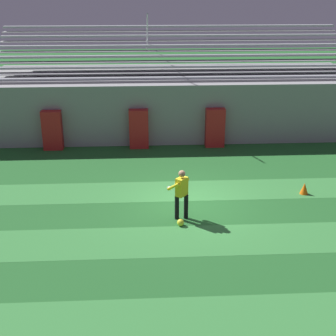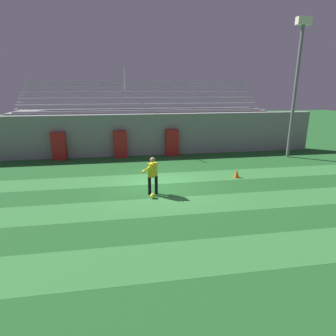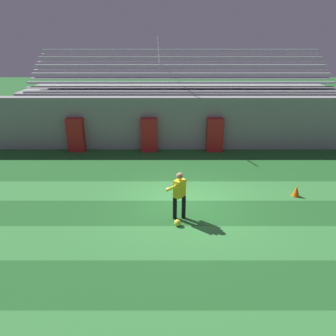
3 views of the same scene
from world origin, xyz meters
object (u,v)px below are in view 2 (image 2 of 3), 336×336
object	(u,v)px
padding_pillar_gate_right	(172,143)
goalkeeper	(152,173)
soccer_ball	(153,196)
floodlight_pole	(297,73)
padding_pillar_gate_left	(120,144)
padding_pillar_far_left	(59,146)
traffic_cone	(237,174)

from	to	relation	value
padding_pillar_gate_right	goalkeeper	bearing A→B (deg)	-106.77
padding_pillar_gate_right	soccer_ball	size ratio (longest dim) A/B	8.11
floodlight_pole	soccer_ball	size ratio (longest dim) A/B	38.84
padding_pillar_gate_left	padding_pillar_gate_right	bearing A→B (deg)	0.00
padding_pillar_far_left	soccer_ball	distance (m)	9.16
traffic_cone	padding_pillar_gate_left	bearing A→B (deg)	137.87
padding_pillar_gate_left	goalkeeper	size ratio (longest dim) A/B	1.07
goalkeeper	traffic_cone	xyz separation A→B (m)	(4.57, 1.63, -0.74)
floodlight_pole	padding_pillar_far_left	bearing A→B (deg)	173.69
floodlight_pole	padding_pillar_gate_left	bearing A→B (deg)	171.50
padding_pillar_gate_left	soccer_ball	distance (m)	7.65
padding_pillar_gate_right	traffic_cone	world-z (taller)	padding_pillar_gate_right
traffic_cone	padding_pillar_gate_right	bearing A→B (deg)	114.60
padding_pillar_gate_left	goalkeeper	distance (m)	7.14
goalkeeper	traffic_cone	distance (m)	4.91
floodlight_pole	goalkeeper	xyz separation A→B (m)	(-9.74, -5.34, -4.40)
padding_pillar_gate_left	soccer_ball	size ratio (longest dim) A/B	8.11
goalkeeper	traffic_cone	size ratio (longest dim) A/B	3.98
floodlight_pole	soccer_ball	distance (m)	12.55
soccer_ball	traffic_cone	xyz separation A→B (m)	(4.62, 2.12, 0.10)
soccer_ball	floodlight_pole	bearing A→B (deg)	30.79
padding_pillar_gate_right	traffic_cone	xyz separation A→B (m)	(2.46, -5.37, -0.68)
floodlight_pole	traffic_cone	distance (m)	8.19
traffic_cone	soccer_ball	bearing A→B (deg)	-155.34
padding_pillar_gate_left	goalkeeper	xyz separation A→B (m)	(1.37, -7.00, 0.06)
soccer_ball	traffic_cone	size ratio (longest dim) A/B	0.52
padding_pillar_gate_right	padding_pillar_far_left	size ratio (longest dim) A/B	1.00
padding_pillar_gate_right	soccer_ball	xyz separation A→B (m)	(-2.16, -7.49, -0.78)
padding_pillar_gate_left	traffic_cone	world-z (taller)	padding_pillar_gate_left
padding_pillar_gate_left	floodlight_pole	distance (m)	12.09
padding_pillar_far_left	goalkeeper	world-z (taller)	padding_pillar_far_left
floodlight_pole	traffic_cone	size ratio (longest dim) A/B	20.34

